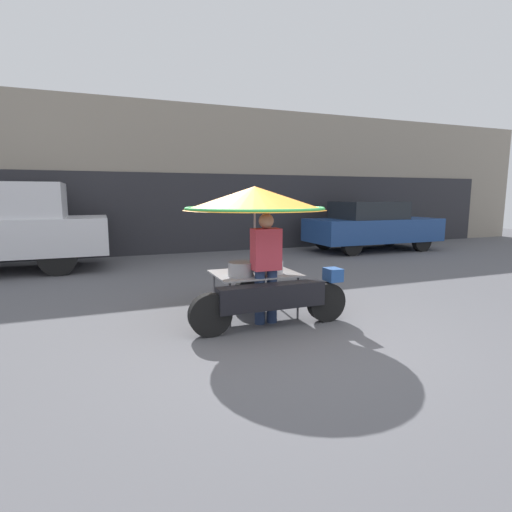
# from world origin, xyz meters

# --- Properties ---
(ground_plane) EXTENTS (36.00, 36.00, 0.00)m
(ground_plane) POSITION_xyz_m (0.00, 0.00, 0.00)
(ground_plane) COLOR #56565B
(shopfront_building) EXTENTS (28.00, 2.06, 4.44)m
(shopfront_building) POSITION_xyz_m (0.00, 8.72, 2.20)
(shopfront_building) COLOR gray
(shopfront_building) RESTS_ON ground
(vendor_motorcycle_cart) EXTENTS (2.20, 2.01, 1.86)m
(vendor_motorcycle_cart) POSITION_xyz_m (-0.09, 0.86, 1.47)
(vendor_motorcycle_cart) COLOR black
(vendor_motorcycle_cart) RESTS_ON ground
(vendor_person) EXTENTS (0.38, 0.22, 1.50)m
(vendor_person) POSITION_xyz_m (-0.08, 0.55, 0.83)
(vendor_person) COLOR navy
(vendor_person) RESTS_ON ground
(parked_car) EXTENTS (4.18, 1.80, 1.55)m
(parked_car) POSITION_xyz_m (5.90, 6.12, 0.79)
(parked_car) COLOR black
(parked_car) RESTS_ON ground
(potted_plant) EXTENTS (0.59, 0.59, 0.85)m
(potted_plant) POSITION_xyz_m (9.18, 7.18, 0.49)
(potted_plant) COLOR brown
(potted_plant) RESTS_ON ground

